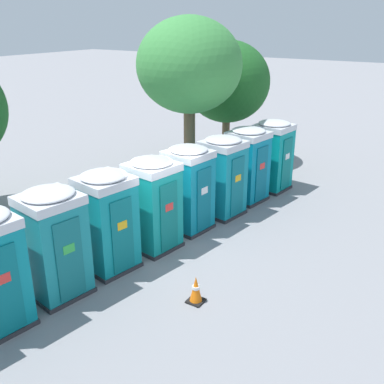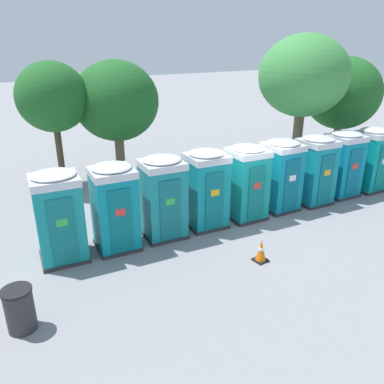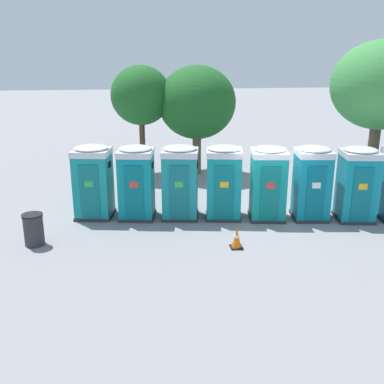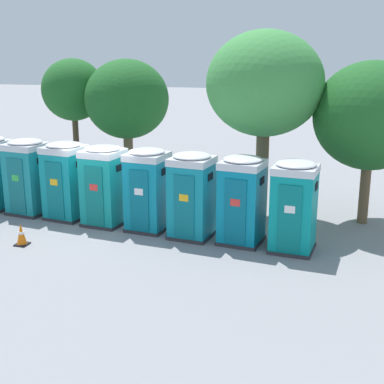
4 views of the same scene
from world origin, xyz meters
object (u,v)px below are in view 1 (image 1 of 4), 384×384
object	(u,v)px
portapotty_6	(223,176)
portapotty_7	(247,164)
portapotty_5	(189,188)
portapotty_3	(107,221)
street_tree_0	(227,82)
portapotty_8	(273,155)
portapotty_2	(54,243)
portapotty_4	(153,204)
traffic_cone	(196,290)
street_tree_3	(189,66)

from	to	relation	value
portapotty_6	portapotty_7	xyz separation A→B (m)	(1.50, -0.14, 0.00)
portapotty_5	portapotty_7	size ratio (longest dim) A/B	1.00
portapotty_3	street_tree_0	size ratio (longest dim) A/B	0.50
portapotty_8	street_tree_0	xyz separation A→B (m)	(2.05, 3.01, 2.14)
portapotty_5	portapotty_8	xyz separation A→B (m)	(4.43, -0.76, -0.00)
portapotty_2	street_tree_0	size ratio (longest dim) A/B	0.50
portapotty_5	portapotty_6	size ratio (longest dim) A/B	1.00
portapotty_2	portapotty_6	xyz separation A→B (m)	(5.91, -1.00, 0.00)
portapotty_4	portapotty_5	world-z (taller)	same
portapotty_6	street_tree_0	size ratio (longest dim) A/B	0.50
portapotty_5	portapotty_6	xyz separation A→B (m)	(1.47, -0.33, -0.00)
portapotty_4	traffic_cone	world-z (taller)	portapotty_4
portapotty_7	street_tree_0	size ratio (longest dim) A/B	0.50
portapotty_4	portapotty_3	bearing A→B (deg)	168.25
portapotty_7	street_tree_0	distance (m)	4.94
traffic_cone	street_tree_3	bearing A→B (deg)	33.61
portapotty_8	street_tree_3	distance (m)	4.30
portapotty_4	portapotty_8	size ratio (longest dim) A/B	1.00
street_tree_0	traffic_cone	size ratio (longest dim) A/B	7.97
street_tree_3	portapotty_2	bearing A→B (deg)	-169.95
portapotty_2	portapotty_3	size ratio (longest dim) A/B	1.00
traffic_cone	portapotty_6	bearing A→B (deg)	22.01
portapotty_4	portapotty_6	distance (m)	3.00
portapotty_5	street_tree_0	size ratio (longest dim) A/B	0.50
portapotty_5	traffic_cone	size ratio (longest dim) A/B	3.97
portapotty_8	traffic_cone	distance (m)	7.71
street_tree_0	portapotty_5	bearing A→B (deg)	-160.83
portapotty_3	street_tree_3	size ratio (longest dim) A/B	0.42
street_tree_3	traffic_cone	bearing A→B (deg)	-146.39
portapotty_7	street_tree_3	size ratio (longest dim) A/B	0.42
portapotty_2	portapotty_5	xyz separation A→B (m)	(4.45, -0.67, 0.00)
portapotty_8	portapotty_3	bearing A→B (deg)	170.59
portapotty_3	portapotty_7	world-z (taller)	same
street_tree_0	portapotty_2	bearing A→B (deg)	-171.75
portapotty_4	portapotty_6	world-z (taller)	same
portapotty_8	traffic_cone	xyz separation A→B (m)	(-7.51, -1.41, -0.97)
portapotty_8	traffic_cone	world-z (taller)	portapotty_8
portapotty_2	portapotty_7	distance (m)	7.49
street_tree_0	portapotty_8	bearing A→B (deg)	-124.26
street_tree_0	traffic_cone	distance (m)	10.99
portapotty_7	portapotty_2	bearing A→B (deg)	171.30
portapotty_4	portapotty_5	size ratio (longest dim) A/B	1.00
portapotty_2	traffic_cone	size ratio (longest dim) A/B	3.97
portapotty_7	portapotty_5	bearing A→B (deg)	171.08
portapotty_2	portapotty_5	world-z (taller)	same
portapotty_3	portapotty_8	bearing A→B (deg)	-9.41
portapotty_2	portapotty_6	bearing A→B (deg)	-9.57
portapotty_6	traffic_cone	world-z (taller)	portapotty_6
portapotty_2	portapotty_5	distance (m)	4.50
portapotty_8	portapotty_2	bearing A→B (deg)	170.87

